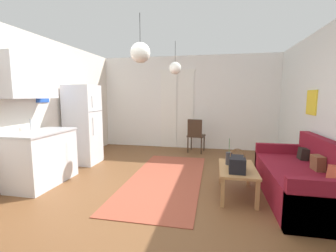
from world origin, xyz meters
The scene contains 13 objects.
ground_plane centered at (0.00, 0.00, -0.05)m, with size 5.53×7.43×0.10m, color brown.
wall_back centered at (-0.01, 3.46, 1.30)m, with size 5.13×0.13×2.61m.
wall_left centered at (-2.51, 0.00, 1.31)m, with size 0.12×7.03×2.61m.
area_rug centered at (-0.08, 0.77, 0.01)m, with size 1.28×3.04×0.01m, color #9E4733.
couch centered at (2.07, 0.34, 0.29)m, with size 0.89×1.95×0.87m.
coffee_table centered at (1.12, 0.31, 0.38)m, with size 0.53×0.93×0.43m.
bamboo_vase centered at (1.00, 0.43, 0.53)m, with size 0.10×0.10×0.41m.
handbag centered at (1.09, 0.11, 0.54)m, with size 0.23×0.32×0.33m.
refrigerator centered at (-2.08, 1.42, 0.86)m, with size 0.66×0.59×1.73m.
kitchen_counter centered at (-2.13, 0.16, 0.82)m, with size 0.64×1.14×2.15m.
accent_chair centered at (0.29, 2.87, 0.50)m, with size 0.48×0.46×0.90m.
pendant_lamp_near centered at (-0.26, -0.02, 2.09)m, with size 0.28×0.28×0.67m.
pendant_lamp_far centered at (-0.06, 1.68, 2.07)m, with size 0.25×0.25×0.67m.
Camera 1 is at (0.76, -3.18, 1.49)m, focal length 24.73 mm.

